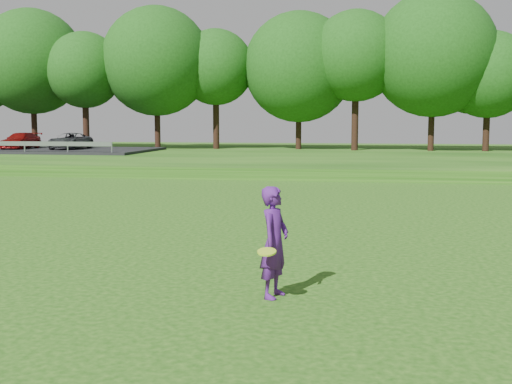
# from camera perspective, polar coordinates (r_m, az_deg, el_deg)

# --- Properties ---
(ground) EXTENTS (140.00, 140.00, 0.00)m
(ground) POSITION_cam_1_polar(r_m,az_deg,el_deg) (12.62, -7.80, -7.10)
(ground) COLOR #15440D
(ground) RESTS_ON ground
(berm) EXTENTS (130.00, 30.00, 0.60)m
(berm) POSITION_cam_1_polar(r_m,az_deg,el_deg) (45.91, 5.10, 3.11)
(berm) COLOR #15440D
(berm) RESTS_ON ground
(walking_path) EXTENTS (130.00, 1.60, 0.04)m
(walking_path) POSITION_cam_1_polar(r_m,az_deg,el_deg) (32.04, 3.04, 1.19)
(walking_path) COLOR gray
(walking_path) RESTS_ON ground
(treeline) EXTENTS (104.00, 7.00, 15.00)m
(treeline) POSITION_cam_1_polar(r_m,az_deg,el_deg) (50.09, 5.58, 12.31)
(treeline) COLOR #174610
(treeline) RESTS_ON berm
(parking_lot) EXTENTS (24.00, 9.00, 1.38)m
(parking_lot) POSITION_cam_1_polar(r_m,az_deg,el_deg) (52.23, -21.80, 3.85)
(parking_lot) COLOR black
(parking_lot) RESTS_ON berm
(woman) EXTENTS (0.60, 1.05, 1.86)m
(woman) POSITION_cam_1_polar(r_m,az_deg,el_deg) (10.63, 1.65, -4.48)
(woman) COLOR #511A78
(woman) RESTS_ON ground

